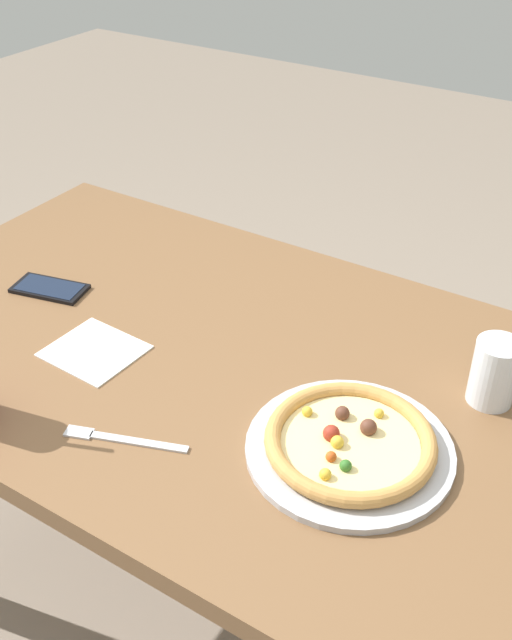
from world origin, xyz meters
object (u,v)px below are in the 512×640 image
Objects in this scene: fork at (120,439)px; cell_phone at (50,288)px; water_cup_clear at (495,372)px; pizza_near at (350,444)px.

cell_phone is at bearing 147.75° from fork.
water_cup_clear is 0.88m from cell_phone.
water_cup_clear reaches higher than fork.
cell_phone is at bearing -170.51° from water_cup_clear.
water_cup_clear is (0.14, 0.24, 0.04)m from pizza_near.
pizza_near is at bearing -7.07° from cell_phone.
pizza_near is at bearing -121.31° from water_cup_clear.
cell_phone is (-0.87, -0.15, -0.05)m from water_cup_clear.
water_cup_clear reaches higher than pizza_near.
pizza_near is 1.97× the size of cell_phone.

